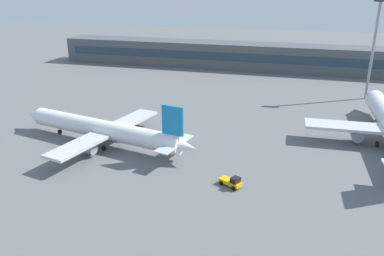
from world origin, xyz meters
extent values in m
plane|color=slate|center=(0.00, 40.00, 0.00)|extent=(400.00, 400.00, 0.00)
cube|color=#4C5156|center=(0.00, 112.43, 4.50)|extent=(129.11, 12.00, 9.00)
cube|color=#263847|center=(0.00, 106.38, 4.95)|extent=(122.65, 0.16, 2.80)
cylinder|color=white|center=(-11.11, 34.44, 3.09)|extent=(33.73, 10.60, 3.56)
cone|color=white|center=(-29.17, 38.33, 3.09)|extent=(4.54, 4.13, 3.38)
cone|color=white|center=(6.77, 30.58, 3.09)|extent=(4.01, 3.19, 2.49)
cube|color=#197FBF|center=(4.00, 31.18, 7.45)|extent=(4.10, 1.20, 5.15)
cube|color=silver|center=(4.27, 31.12, 3.28)|extent=(4.54, 9.71, 0.22)
cube|color=silver|center=(-10.20, 34.24, 2.81)|extent=(10.33, 28.43, 0.47)
cylinder|color=gray|center=(-9.01, 39.74, 1.49)|extent=(3.33, 2.46, 1.87)
cylinder|color=gray|center=(-11.38, 28.74, 1.49)|extent=(3.33, 2.46, 1.87)
cylinder|color=black|center=(-22.66, 36.93, 0.47)|extent=(1.00, 0.56, 0.94)
cylinder|color=black|center=(-8.77, 36.42, 0.47)|extent=(1.00, 0.56, 0.94)
cylinder|color=black|center=(-9.80, 31.66, 0.47)|extent=(1.00, 0.56, 0.94)
cone|color=white|center=(41.45, 71.27, 3.60)|extent=(4.10, 4.70, 3.94)
cylinder|color=gray|center=(35.72, 48.46, 1.73)|extent=(2.31, 3.57, 2.18)
cylinder|color=black|center=(41.73, 63.52, 0.55)|extent=(0.48, 1.11, 1.09)
cylinder|color=black|center=(39.47, 47.50, 0.55)|extent=(0.48, 1.11, 1.09)
cube|color=#F2B20C|center=(15.38, 24.87, 0.65)|extent=(3.88, 3.01, 0.60)
cube|color=black|center=(16.18, 24.45, 1.30)|extent=(1.63, 1.75, 0.90)
cylinder|color=black|center=(16.08, 23.62, 0.35)|extent=(0.74, 0.55, 0.70)
cylinder|color=black|center=(16.81, 25.00, 0.35)|extent=(0.74, 0.55, 0.70)
cylinder|color=black|center=(13.96, 24.74, 0.35)|extent=(0.74, 0.55, 0.70)
cylinder|color=black|center=(14.69, 26.12, 0.35)|extent=(0.74, 0.55, 0.70)
cylinder|color=gray|center=(41.51, 82.26, 12.46)|extent=(0.70, 0.70, 24.92)
camera|label=1|loc=(24.17, -27.74, 29.45)|focal=36.41mm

